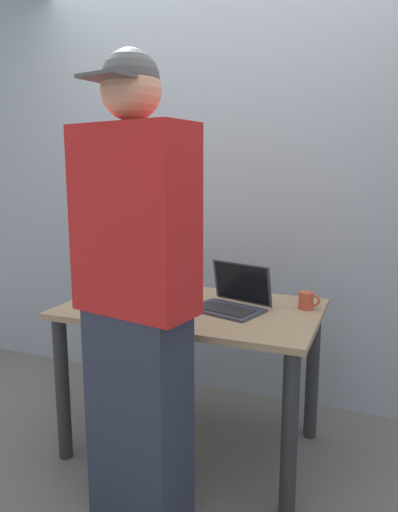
# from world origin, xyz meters

# --- Properties ---
(ground_plane) EXTENTS (8.00, 8.00, 0.00)m
(ground_plane) POSITION_xyz_m (0.00, 0.00, 0.00)
(ground_plane) COLOR slate
(ground_plane) RESTS_ON ground
(desk) EXTENTS (1.22, 0.75, 0.75)m
(desk) POSITION_xyz_m (0.00, 0.00, 0.61)
(desk) COLOR #9E8460
(desk) RESTS_ON ground
(laptop) EXTENTS (0.38, 0.34, 0.21)m
(laptop) POSITION_xyz_m (0.20, 0.03, 0.80)
(laptop) COLOR #383D4C
(laptop) RESTS_ON desk
(beer_bottle_brown) EXTENTS (0.06, 0.06, 0.29)m
(beer_bottle_brown) POSITION_xyz_m (-0.19, 0.08, 0.86)
(beer_bottle_brown) COLOR #472B14
(beer_bottle_brown) RESTS_ON desk
(beer_bottle_green) EXTENTS (0.06, 0.06, 0.31)m
(beer_bottle_green) POSITION_xyz_m (-0.25, -0.00, 0.87)
(beer_bottle_green) COLOR brown
(beer_bottle_green) RESTS_ON desk
(beer_bottle_dark) EXTENTS (0.08, 0.08, 0.27)m
(beer_bottle_dark) POSITION_xyz_m (-0.30, 0.14, 0.85)
(beer_bottle_dark) COLOR #333333
(beer_bottle_dark) RESTS_ON desk
(person_figure) EXTENTS (0.49, 0.35, 1.81)m
(person_figure) POSITION_xyz_m (0.00, -0.55, 0.92)
(person_figure) COLOR #2D3347
(person_figure) RESTS_ON ground
(coffee_mug) EXTENTS (0.10, 0.07, 0.08)m
(coffee_mug) POSITION_xyz_m (0.53, 0.15, 0.79)
(coffee_mug) COLOR #BF4C33
(coffee_mug) RESTS_ON desk
(back_wall) EXTENTS (6.00, 0.10, 2.60)m
(back_wall) POSITION_xyz_m (0.00, 0.72, 1.30)
(back_wall) COLOR #99A3AD
(back_wall) RESTS_ON ground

